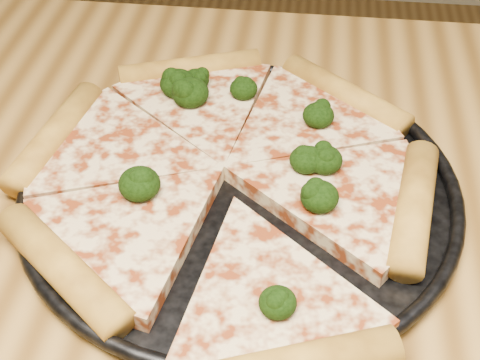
# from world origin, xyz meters

# --- Properties ---
(pizza_pan) EXTENTS (0.36, 0.36, 0.02)m
(pizza_pan) POSITION_xyz_m (-0.08, 0.14, 0.76)
(pizza_pan) COLOR black
(pizza_pan) RESTS_ON dining_table
(pizza) EXTENTS (0.35, 0.39, 0.03)m
(pizza) POSITION_xyz_m (-0.09, 0.14, 0.77)
(pizza) COLOR #DDBC87
(pizza) RESTS_ON pizza_pan
(broccoli_florets) EXTENTS (0.17, 0.27, 0.03)m
(broccoli_florets) POSITION_xyz_m (-0.09, 0.18, 0.78)
(broccoli_florets) COLOR black
(broccoli_florets) RESTS_ON pizza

